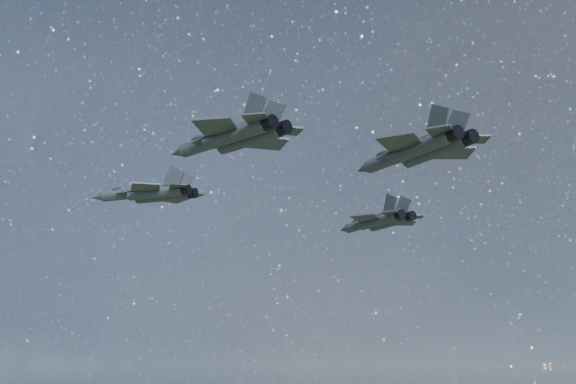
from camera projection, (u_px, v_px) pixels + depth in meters
The scene contains 4 objects.
jet_lead at pixel (151, 193), 89.14m from camera, with size 16.60×11.29×4.17m.
jet_left at pixel (379, 221), 99.97m from camera, with size 16.73×10.96×4.31m.
jet_right at pixel (233, 137), 71.93m from camera, with size 18.49×12.86×4.65m.
jet_slot at pixel (418, 150), 68.41m from camera, with size 17.26×11.32×4.44m.
Camera 1 is at (47.30, -67.30, 125.28)m, focal length 42.00 mm.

